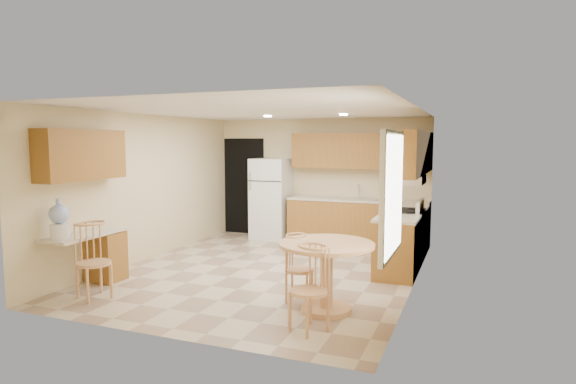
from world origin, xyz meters
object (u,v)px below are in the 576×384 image
at_px(chair_desk, 88,255).
at_px(chair_table_b, 306,282).
at_px(dining_table, 327,267).
at_px(refrigerator, 271,199).
at_px(stove, 402,237).
at_px(water_crock, 59,221).
at_px(chair_table_a, 297,263).

bearing_deg(chair_desk, chair_table_b, 112.91).
height_order(dining_table, chair_desk, chair_desk).
height_order(chair_table_b, chair_desk, chair_desk).
bearing_deg(refrigerator, dining_table, -58.25).
distance_m(stove, water_crock, 5.16).
xyz_separation_m(stove, chair_table_b, (-0.52, -3.32, 0.09)).
relative_size(chair_desk, water_crock, 1.86).
bearing_deg(refrigerator, water_crock, -103.08).
xyz_separation_m(stove, chair_desk, (-3.47, -3.30, 0.13)).
height_order(dining_table, water_crock, water_crock).
distance_m(dining_table, chair_desk, 3.04).
height_order(refrigerator, stove, refrigerator).
distance_m(chair_table_b, chair_desk, 2.95).
relative_size(refrigerator, chair_table_b, 1.82).
distance_m(stove, chair_table_b, 3.36).
bearing_deg(chair_table_b, refrigerator, -31.89).
height_order(chair_table_a, chair_table_b, chair_table_b).
bearing_deg(refrigerator, chair_table_b, -62.61).
distance_m(refrigerator, stove, 3.15).
distance_m(refrigerator, chair_table_b, 5.12).
relative_size(refrigerator, stove, 1.54).
bearing_deg(dining_table, refrigerator, 121.75).
bearing_deg(refrigerator, chair_desk, -97.56).
height_order(refrigerator, water_crock, refrigerator).
relative_size(chair_table_a, water_crock, 1.61).
relative_size(stove, dining_table, 0.96).
height_order(refrigerator, dining_table, refrigerator).
height_order(refrigerator, chair_desk, refrigerator).
bearing_deg(stove, water_crock, -139.94).
bearing_deg(dining_table, chair_table_b, -90.00).
distance_m(chair_desk, water_crock, 0.61).
bearing_deg(stove, chair_desk, -136.49).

